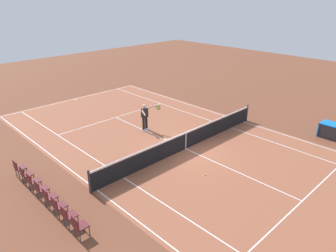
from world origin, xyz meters
name	(u,v)px	position (x,y,z in m)	size (l,w,h in m)	color
ground_plane	(185,149)	(0.00, 0.00, 0.00)	(60.00, 60.00, 0.00)	brown
court_slab	(185,149)	(0.00, 0.00, 0.00)	(24.20, 11.40, 0.00)	#935138
court_line_markings	(185,149)	(0.00, 0.00, 0.00)	(23.85, 11.05, 0.01)	white
tennis_net	(186,140)	(0.00, 0.00, 0.49)	(0.10, 11.70, 1.08)	#2D2D33
tennis_player_near	(145,116)	(3.40, -0.10, 0.93)	(1.03, 0.81, 1.70)	black
tennis_ball	(205,175)	(-2.45, 1.29, 0.03)	(0.07, 0.07, 0.07)	#CCE01E
spectator_chair_0	(79,225)	(-2.04, 7.44, 0.52)	(0.44, 0.44, 0.88)	#38383D
spectator_chair_1	(68,215)	(-1.29, 7.44, 0.52)	(0.44, 0.44, 0.88)	#38383D
spectator_chair_2	(58,205)	(-0.53, 7.44, 0.52)	(0.44, 0.44, 0.88)	#38383D
spectator_chair_3	(49,196)	(0.23, 7.44, 0.52)	(0.44, 0.44, 0.88)	#38383D
spectator_chair_4	(40,188)	(0.99, 7.44, 0.52)	(0.44, 0.44, 0.88)	#38383D
spectator_chair_5	(32,181)	(1.75, 7.44, 0.52)	(0.44, 0.44, 0.88)	#38383D
spectator_chair_6	(25,174)	(2.51, 7.44, 0.52)	(0.44, 0.44, 0.88)	#38383D
spectator_chair_7	(18,167)	(3.27, 7.44, 0.52)	(0.44, 0.44, 0.88)	#38383D
equipment_cart_tarped	(331,130)	(-4.80, -7.04, 0.44)	(1.25, 0.84, 0.85)	#2D2D33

